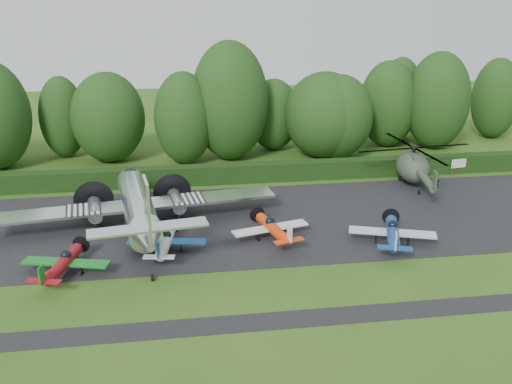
{
  "coord_description": "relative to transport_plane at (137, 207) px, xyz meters",
  "views": [
    {
      "loc": [
        -2.06,
        -36.74,
        20.38
      ],
      "look_at": [
        4.71,
        10.96,
        2.5
      ],
      "focal_mm": 40.0,
      "sensor_mm": 36.0,
      "label": 1
    }
  ],
  "objects": [
    {
      "name": "ground",
      "position": [
        5.75,
        -9.47,
        -2.22
      ],
      "size": [
        160.0,
        160.0,
        0.0
      ],
      "primitive_type": "plane",
      "color": "#265116",
      "rests_on": "ground"
    },
    {
      "name": "hedgerow",
      "position": [
        5.75,
        11.53,
        -2.22
      ],
      "size": [
        90.0,
        1.6,
        2.0
      ],
      "primitive_type": "cube",
      "color": "black",
      "rests_on": "ground"
    },
    {
      "name": "light_plane_red",
      "position": [
        -5.03,
        -7.44,
        -1.18
      ],
      "size": [
        6.48,
        6.81,
        2.49
      ],
      "rotation": [
        0.0,
        0.0,
        0.25
      ],
      "color": "maroon",
      "rests_on": "ground"
    },
    {
      "name": "tree_8",
      "position": [
        22.98,
        18.95,
        2.85
      ],
      "size": [
        8.17,
        8.17,
        10.15
      ],
      "color": "black",
      "rests_on": "ground"
    },
    {
      "name": "tree_9",
      "position": [
        15.84,
        23.6,
        2.29
      ],
      "size": [
        6.43,
        6.43,
        9.06
      ],
      "color": "black",
      "rests_on": "ground"
    },
    {
      "name": "sign_board",
      "position": [
        35.25,
        10.72,
        -1.02
      ],
      "size": [
        3.16,
        0.12,
        1.78
      ],
      "rotation": [
        0.0,
        0.0,
        -0.17
      ],
      "color": "#3F3326",
      "rests_on": "ground"
    },
    {
      "name": "light_plane_blue",
      "position": [
        20.66,
        -5.87,
        -1.1
      ],
      "size": [
        7.03,
        7.39,
        2.7
      ],
      "rotation": [
        0.0,
        0.0,
        0.32
      ],
      "color": "navy",
      "rests_on": "ground"
    },
    {
      "name": "tree_0",
      "position": [
        46.63,
        25.19,
        3.21
      ],
      "size": [
        6.32,
        6.32,
        10.88
      ],
      "color": "black",
      "rests_on": "ground"
    },
    {
      "name": "tree_5",
      "position": [
        -9.93,
        23.9,
        2.72
      ],
      "size": [
        5.49,
        5.49,
        9.91
      ],
      "color": "black",
      "rests_on": "ground"
    },
    {
      "name": "tree_2",
      "position": [
        36.46,
        21.3,
        3.94
      ],
      "size": [
        8.0,
        8.0,
        12.34
      ],
      "color": "black",
      "rests_on": "ground"
    },
    {
      "name": "tree_12",
      "position": [
        21.46,
        19.66,
        2.97
      ],
      "size": [
        9.86,
        9.86,
        10.39
      ],
      "color": "black",
      "rests_on": "ground"
    },
    {
      "name": "apron",
      "position": [
        5.75,
        0.53,
        -2.22
      ],
      "size": [
        70.0,
        18.0,
        0.01
      ],
      "primitive_type": "cube",
      "color": "black",
      "rests_on": "ground"
    },
    {
      "name": "tree_10",
      "position": [
        30.7,
        23.16,
        3.32
      ],
      "size": [
        7.47,
        7.47,
        11.1
      ],
      "color": "black",
      "rests_on": "ground"
    },
    {
      "name": "tree_7",
      "position": [
        -4.29,
        21.36,
        3.09
      ],
      "size": [
        8.6,
        8.6,
        10.64
      ],
      "color": "black",
      "rests_on": "ground"
    },
    {
      "name": "tree_1",
      "position": [
        9.99,
        20.23,
        4.83
      ],
      "size": [
        9.11,
        9.11,
        14.12
      ],
      "color": "black",
      "rests_on": "ground"
    },
    {
      "name": "tree_6",
      "position": [
        4.52,
        19.17,
        3.19
      ],
      "size": [
        6.87,
        6.87,
        10.85
      ],
      "color": "black",
      "rests_on": "ground"
    },
    {
      "name": "transport_plane",
      "position": [
        0.0,
        0.0,
        0.0
      ],
      "size": [
        24.86,
        19.06,
        7.96
      ],
      "rotation": [
        0.0,
        0.0,
        -0.15
      ],
      "color": "silver",
      "rests_on": "ground"
    },
    {
      "name": "helicopter",
      "position": [
        28.22,
        8.32,
        -0.04
      ],
      "size": [
        12.62,
        14.78,
        4.07
      ],
      "rotation": [
        0.0,
        0.0,
        0.16
      ],
      "color": "#333D2F",
      "rests_on": "ground"
    },
    {
      "name": "light_plane_orange",
      "position": [
        11.16,
        -3.44,
        -1.17
      ],
      "size": [
        6.59,
        6.93,
        2.53
      ],
      "rotation": [
        0.0,
        0.0,
        -0.26
      ],
      "color": "red",
      "rests_on": "ground"
    },
    {
      "name": "tree_13",
      "position": [
        33.7,
        26.9,
        3.26
      ],
      "size": [
        5.82,
        5.82,
        11.0
      ],
      "color": "black",
      "rests_on": "ground"
    },
    {
      "name": "light_plane_white",
      "position": [
        2.35,
        -4.78,
        -1.22
      ],
      "size": [
        6.27,
        6.6,
        2.41
      ],
      "rotation": [
        0.0,
        0.0,
        0.16
      ],
      "color": "silver",
      "rests_on": "ground"
    },
    {
      "name": "taxiway_verge",
      "position": [
        5.75,
        -15.47,
        -2.22
      ],
      "size": [
        70.0,
        2.0,
        0.0
      ],
      "primitive_type": "cube",
      "color": "black",
      "rests_on": "ground"
    }
  ]
}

